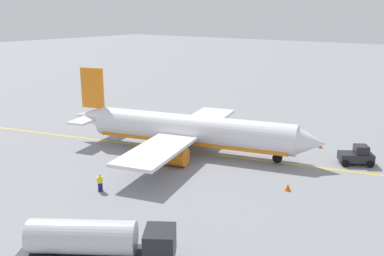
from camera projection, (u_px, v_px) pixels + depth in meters
The scene contains 8 objects.
ground_plane at pixel (192, 152), 52.44m from camera, with size 400.00×400.00×0.00m, color gray.
airplane at pixel (188, 131), 51.94m from camera, with size 32.21×27.26×9.56m.
fuel_tanker at pixel (98, 241), 28.73m from camera, with size 10.17×7.88×3.15m.
pushback_tug at pixel (357, 156), 47.93m from camera, with size 4.11×3.75×2.20m.
refueling_worker at pixel (100, 183), 40.77m from camera, with size 0.61×0.63×1.71m.
safety_cone_nose at pixel (320, 145), 53.90m from camera, with size 0.63×0.63×0.70m, color #F2590F.
safety_cone_wingtip at pixel (288, 187), 41.03m from camera, with size 0.61×0.61×0.67m, color #F2590F.
taxi_line_marking at pixel (192, 152), 52.44m from camera, with size 73.91×0.30×0.01m, color yellow.
Camera 1 is at (29.61, -40.12, 16.50)m, focal length 40.41 mm.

